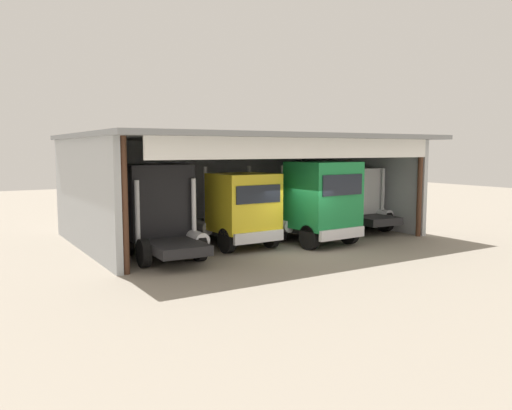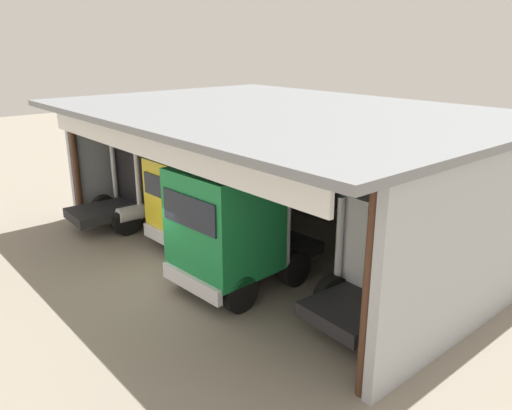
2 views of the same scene
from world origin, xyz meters
The scene contains 8 objects.
ground_plane centered at (0.00, 0.00, 0.00)m, with size 80.00×80.00×0.00m, color gray.
workshop_shed centered at (0.00, 5.60, 3.44)m, with size 15.37×11.12×4.81m.
truck_black_center_right_bay centered at (-5.16, 2.29, 1.86)m, with size 2.64×4.82×3.59m.
truck_yellow_left_bay centered at (-1.60, 2.24, 1.66)m, with size 2.70×5.04×3.42m.
truck_green_center_left_bay centered at (1.73, 1.00, 1.91)m, with size 2.90×4.69×3.63m.
truck_white_yard_outside centered at (5.78, 3.42, 1.72)m, with size 2.75×4.47×3.20m.
oil_drum centered at (-3.36, 8.78, 0.44)m, with size 0.58×0.58×0.87m, color #194CB2.
tool_cart centered at (-3.34, 8.89, 0.50)m, with size 0.90×0.60×1.00m, color black.
Camera 1 is at (-12.20, -16.40, 4.17)m, focal length 35.79 mm.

